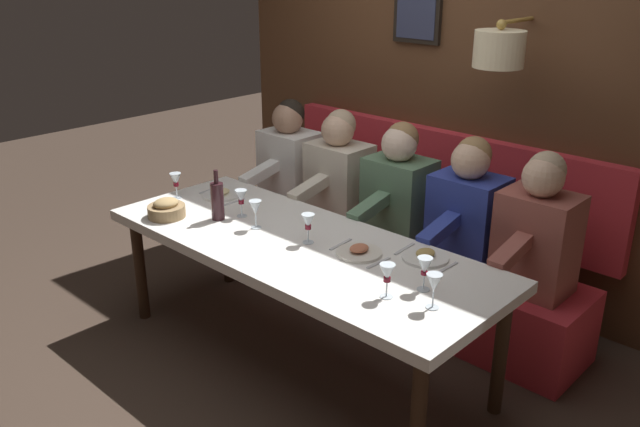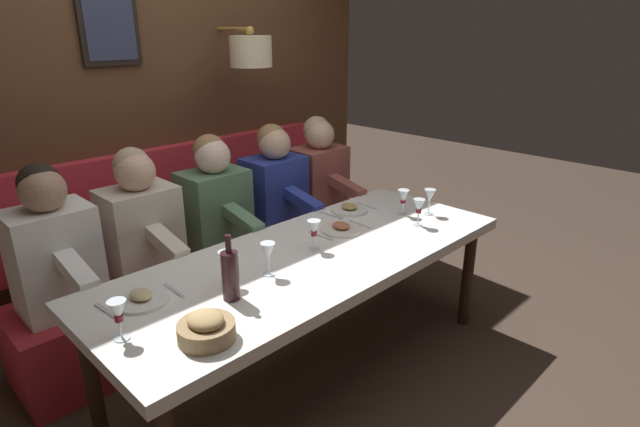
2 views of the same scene
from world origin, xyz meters
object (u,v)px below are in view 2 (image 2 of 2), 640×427
(dining_table, at_px, (311,265))
(diner_farthest, at_px, (53,245))
(wine_glass_0, at_px, (430,197))
(diner_far, at_px, (141,221))
(wine_glass_1, at_px, (403,197))
(diner_nearest, at_px, (318,173))
(bread_bowl, at_px, (206,328))
(wine_bottle, at_px, (230,275))
(diner_near, at_px, (275,185))
(wine_glass_3, at_px, (118,312))
(wine_glass_2, at_px, (419,207))
(wine_glass_6, at_px, (268,252))
(wine_glass_5, at_px, (314,229))
(wine_glass_4, at_px, (226,261))
(diner_middle, at_px, (215,201))

(dining_table, height_order, diner_farthest, diner_farthest)
(dining_table, xyz_separation_m, wine_glass_0, (-0.10, -0.94, 0.18))
(diner_far, relative_size, wine_glass_1, 4.82)
(diner_nearest, xyz_separation_m, diner_far, (0.00, 1.43, 0.00))
(wine_glass_0, height_order, bread_bowl, wine_glass_0)
(diner_far, distance_m, wine_bottle, 0.97)
(diner_near, relative_size, wine_glass_3, 4.82)
(wine_glass_2, xyz_separation_m, wine_glass_6, (0.14, 1.04, 0.00))
(wine_glass_3, bearing_deg, bread_bowl, -135.78)
(wine_glass_5, height_order, wine_glass_6, same)
(wine_glass_3, bearing_deg, diner_near, -59.22)
(wine_glass_2, height_order, wine_glass_3, same)
(wine_glass_5, xyz_separation_m, bread_bowl, (-0.30, 0.87, -0.07))
(diner_near, xyz_separation_m, wine_glass_3, (-0.92, 1.55, 0.04))
(diner_near, distance_m, wine_glass_6, 1.22)
(diner_farthest, height_order, wine_glass_2, diner_farthest)
(diner_nearest, xyz_separation_m, wine_glass_2, (-1.05, 0.21, 0.04))
(diner_farthest, xyz_separation_m, wine_glass_2, (-1.05, -1.70, 0.04))
(diner_near, relative_size, wine_glass_1, 4.82)
(wine_glass_3, xyz_separation_m, wine_glass_4, (0.08, -0.54, 0.00))
(wine_bottle, bearing_deg, wine_glass_0, -90.49)
(wine_glass_1, distance_m, wine_glass_6, 1.12)
(wine_glass_1, bearing_deg, wine_glass_3, 91.55)
(wine_glass_4, relative_size, wine_bottle, 0.55)
(wine_glass_1, distance_m, wine_glass_2, 0.19)
(wine_glass_5, relative_size, wine_glass_6, 1.00)
(diner_middle, xyz_separation_m, wine_glass_3, (-0.92, 1.05, 0.04))
(diner_near, relative_size, wine_glass_5, 4.82)
(wine_bottle, distance_m, bread_bowl, 0.32)
(dining_table, height_order, diner_far, diner_far)
(dining_table, relative_size, diner_middle, 2.94)
(wine_glass_0, xyz_separation_m, wine_glass_3, (0.06, 1.98, -0.00))
(diner_farthest, height_order, wine_glass_4, diner_farthest)
(dining_table, height_order, wine_bottle, wine_bottle)
(diner_near, height_order, wine_glass_1, diner_near)
(diner_middle, distance_m, wine_glass_3, 1.40)
(wine_glass_4, height_order, wine_bottle, wine_bottle)
(diner_nearest, distance_m, wine_glass_5, 1.23)
(wine_glass_6, bearing_deg, wine_glass_1, -88.17)
(diner_near, height_order, wine_glass_0, diner_near)
(diner_middle, height_order, wine_glass_1, diner_middle)
(wine_glass_2, distance_m, wine_glass_4, 1.25)
(wine_glass_4, bearing_deg, diner_middle, -31.12)
(diner_farthest, bearing_deg, dining_table, -132.31)
(wine_glass_1, relative_size, wine_glass_3, 1.00)
(diner_middle, bearing_deg, wine_glass_2, -145.35)
(diner_near, xyz_separation_m, wine_glass_0, (-0.98, -0.43, 0.04))
(diner_nearest, height_order, wine_bottle, diner_nearest)
(diner_near, height_order, diner_farthest, same)
(wine_glass_3, distance_m, wine_glass_5, 1.10)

